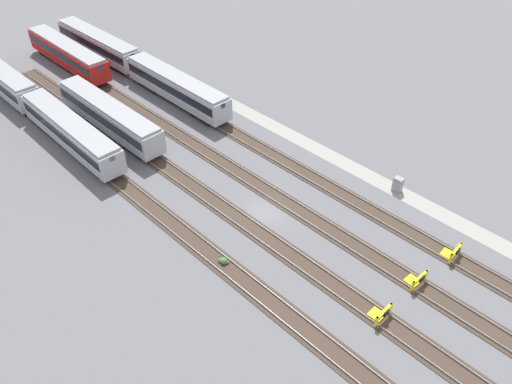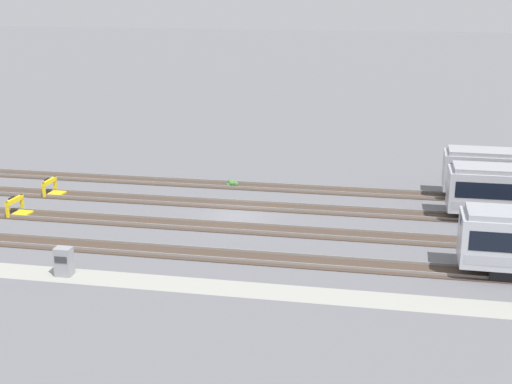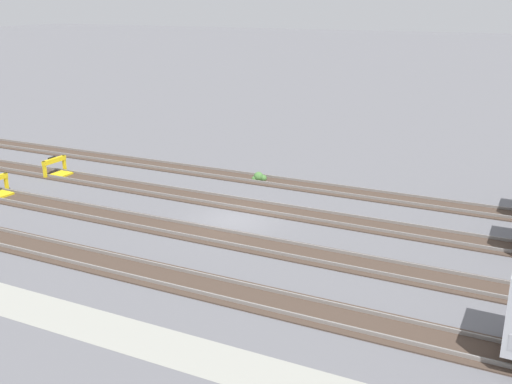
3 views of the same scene
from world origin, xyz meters
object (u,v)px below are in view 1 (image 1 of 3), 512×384
(subway_car_front_row_centre, at_px, (0,77))
(bumper_stop_middle_track, at_px, (381,314))
(subway_car_front_row_right_inner, at_px, (177,87))
(subway_car_front_row_rightmost, at_px, (71,132))
(electrical_cabinet, at_px, (398,184))
(subway_car_back_row_leftmost, at_px, (68,54))
(bumper_stop_nearest_track, at_px, (452,253))
(subway_car_front_row_left_inner, at_px, (98,44))
(weed_clump, at_px, (224,261))
(subway_car_front_row_leftmost, at_px, (109,116))
(bumper_stop_near_inner_track, at_px, (416,280))

(subway_car_front_row_centre, height_order, bumper_stop_middle_track, subway_car_front_row_centre)
(subway_car_front_row_right_inner, relative_size, subway_car_front_row_rightmost, 1.00)
(subway_car_front_row_rightmost, distance_m, electrical_cabinet, 35.70)
(subway_car_back_row_leftmost, distance_m, bumper_stop_nearest_track, 57.57)
(subway_car_front_row_centre, relative_size, subway_car_front_row_right_inner, 1.00)
(subway_car_front_row_left_inner, relative_size, subway_car_back_row_leftmost, 1.00)
(subway_car_front_row_right_inner, relative_size, weed_clump, 19.60)
(subway_car_front_row_leftmost, distance_m, weed_clump, 25.51)
(subway_car_front_row_left_inner, height_order, bumper_stop_nearest_track, subway_car_front_row_left_inner)
(bumper_stop_near_inner_track, bearing_deg, subway_car_front_row_left_inner, -4.98)
(subway_car_front_row_leftmost, height_order, subway_car_front_row_centre, same)
(subway_car_front_row_centre, relative_size, subway_car_back_row_leftmost, 1.00)
(subway_car_front_row_centre, bearing_deg, subway_car_back_row_leftmost, -89.16)
(bumper_stop_nearest_track, xyz_separation_m, bumper_stop_middle_track, (0.70, 9.84, 0.00))
(subway_car_back_row_leftmost, bearing_deg, subway_car_front_row_centre, 90.84)
(subway_car_front_row_right_inner, distance_m, subway_car_back_row_leftmost, 19.48)
(subway_car_front_row_right_inner, bearing_deg, bumper_stop_nearest_track, -179.97)
(subway_car_back_row_leftmost, relative_size, bumper_stop_nearest_track, 8.97)
(bumper_stop_near_inner_track, xyz_separation_m, bumper_stop_middle_track, (0.14, 4.94, 0.00))
(subway_car_front_row_rightmost, xyz_separation_m, bumper_stop_nearest_track, (-38.47, -14.77, -1.53))
(subway_car_front_row_rightmost, xyz_separation_m, subway_car_back_row_leftmost, (18.87, -9.89, 0.00))
(subway_car_front_row_rightmost, xyz_separation_m, weed_clump, (-25.00, -0.17, -1.80))
(subway_car_front_row_right_inner, height_order, subway_car_back_row_leftmost, same)
(subway_car_front_row_leftmost, relative_size, bumper_stop_middle_track, 8.99)
(bumper_stop_near_inner_track, bearing_deg, subway_car_back_row_leftmost, -0.02)
(bumper_stop_near_inner_track, bearing_deg, subway_car_front_row_leftmost, 7.50)
(subway_car_back_row_leftmost, bearing_deg, bumper_stop_near_inner_track, 179.98)
(bumper_stop_nearest_track, height_order, bumper_stop_middle_track, same)
(subway_car_back_row_leftmost, bearing_deg, weed_clump, 167.50)
(subway_car_front_row_centre, height_order, bumper_stop_nearest_track, subway_car_front_row_centre)
(subway_car_front_row_left_inner, relative_size, weed_clump, 19.60)
(bumper_stop_middle_track, xyz_separation_m, weed_clump, (12.77, 4.77, -0.27))
(bumper_stop_nearest_track, relative_size, electrical_cabinet, 1.26)
(bumper_stop_near_inner_track, bearing_deg, subway_car_front_row_right_inner, -7.34)
(subway_car_front_row_left_inner, xyz_separation_m, bumper_stop_nearest_track, (-57.31, 0.04, -1.53))
(subway_car_front_row_leftmost, bearing_deg, subway_car_front_row_left_inner, -27.80)
(weed_clump, bearing_deg, subway_car_front_row_centre, 0.22)
(subway_car_front_row_centre, bearing_deg, bumper_stop_near_inner_track, -170.11)
(subway_car_front_row_leftmost, bearing_deg, bumper_stop_middle_track, -179.91)
(subway_car_front_row_rightmost, bearing_deg, subway_car_front_row_right_inner, -90.00)
(subway_car_back_row_leftmost, bearing_deg, bumper_stop_nearest_track, -175.13)
(subway_car_back_row_leftmost, height_order, weed_clump, subway_car_back_row_leftmost)
(subway_car_front_row_right_inner, xyz_separation_m, electrical_cabinet, (-30.06, -4.45, -1.24))
(subway_car_front_row_right_inner, relative_size, bumper_stop_near_inner_track, 8.97)
(subway_car_front_row_rightmost, bearing_deg, bumper_stop_nearest_track, -159.00)
(subway_car_front_row_left_inner, relative_size, subway_car_front_row_right_inner, 1.00)
(subway_car_front_row_leftmost, height_order, weed_clump, subway_car_front_row_leftmost)
(subway_car_front_row_centre, xyz_separation_m, subway_car_front_row_right_inner, (-18.72, -14.75, 0.00))
(bumper_stop_middle_track, bearing_deg, bumper_stop_near_inner_track, -91.59)
(subway_car_front_row_right_inner, relative_size, bumper_stop_nearest_track, 8.97)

